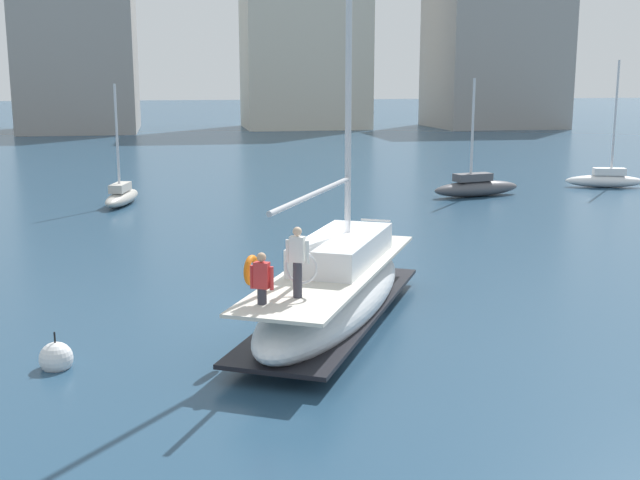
{
  "coord_description": "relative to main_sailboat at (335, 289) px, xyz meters",
  "views": [
    {
      "loc": [
        -3.31,
        -20.67,
        6.22
      ],
      "look_at": [
        0.68,
        0.62,
        1.8
      ],
      "focal_mm": 45.1,
      "sensor_mm": 36.0,
      "label": 1
    }
  ],
  "objects": [
    {
      "name": "moored_sloop_far",
      "position": [
        20.39,
        22.42,
        -0.39
      ],
      "size": [
        4.5,
        2.23,
        7.12
      ],
      "color": "white",
      "rests_on": "ground"
    },
    {
      "name": "moored_sloop_near",
      "position": [
        11.82,
        20.44,
        -0.37
      ],
      "size": [
        5.26,
        2.33,
        6.14
      ],
      "color": "#4C4C51",
      "rests_on": "ground"
    },
    {
      "name": "moored_catamaran",
      "position": [
        -6.41,
        20.88,
        -0.43
      ],
      "size": [
        2.0,
        4.44,
        5.88
      ],
      "color": "#B7B2A8",
      "rests_on": "ground"
    },
    {
      "name": "ground_plane",
      "position": [
        -0.71,
        1.31,
        -0.9
      ],
      "size": [
        400.0,
        400.0,
        0.0
      ],
      "primitive_type": "plane",
      "color": "navy"
    },
    {
      "name": "waterfront_buildings",
      "position": [
        2.7,
        78.12,
        8.81
      ],
      "size": [
        82.96,
        17.29,
        24.64
      ],
      "color": "#C6AD8E",
      "rests_on": "ground"
    },
    {
      "name": "main_sailboat",
      "position": [
        0.0,
        0.0,
        0.0
      ],
      "size": [
        6.62,
        9.61,
        12.08
      ],
      "color": "silver",
      "rests_on": "ground"
    },
    {
      "name": "mooring_buoy",
      "position": [
        -6.61,
        -2.04,
        -0.68
      ],
      "size": [
        0.73,
        0.73,
        0.96
      ],
      "color": "silver",
      "rests_on": "ground"
    }
  ]
}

